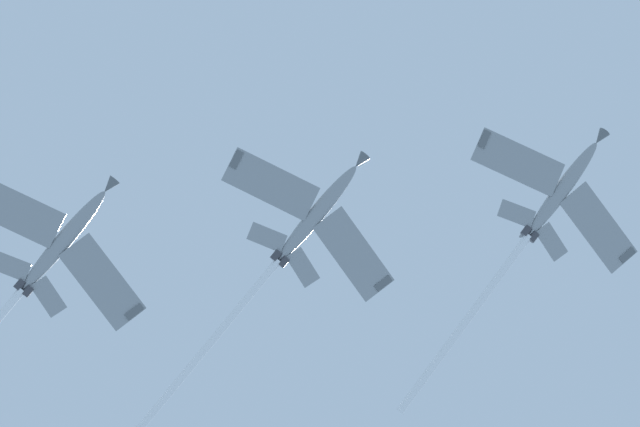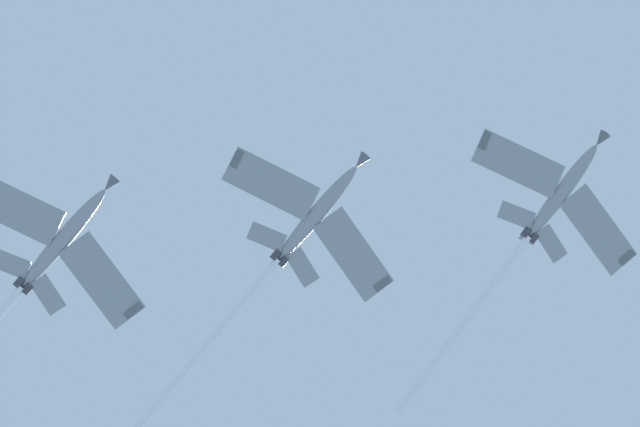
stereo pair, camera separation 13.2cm
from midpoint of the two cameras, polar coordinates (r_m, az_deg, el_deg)
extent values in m
ellipsoid|color=gray|center=(133.25, 10.55, 0.99)|extent=(11.48, 6.51, 4.54)
cone|color=#595E60|center=(135.33, 12.16, 3.18)|extent=(2.20, 1.88, 1.59)
ellipsoid|color=black|center=(134.42, 10.97, 1.65)|extent=(3.09, 2.15, 1.62)
cube|color=gray|center=(134.17, 12.06, -0.70)|extent=(5.19, 9.51, 1.16)
cube|color=#595E60|center=(135.29, 13.26, -1.88)|extent=(1.87, 1.03, 0.60)
cube|color=gray|center=(131.88, 8.65, 2.17)|extent=(8.41, 9.21, 1.16)
cube|color=#595E60|center=(131.25, 7.20, 3.19)|extent=(1.81, 1.66, 0.60)
cube|color=gray|center=(132.41, 10.06, -1.31)|extent=(2.21, 3.79, 0.64)
cube|color=gray|center=(131.42, 8.57, -0.07)|extent=(3.76, 3.84, 0.64)
cube|color=#595E60|center=(133.27, 9.17, -0.66)|extent=(2.85, 1.46, 3.34)
cylinder|color=#38383D|center=(131.70, 9.28, -1.08)|extent=(1.41, 1.22, 1.04)
cylinder|color=#38383D|center=(131.50, 8.98, -0.84)|extent=(1.41, 1.22, 1.04)
cylinder|color=white|center=(129.30, 6.30, -4.80)|extent=(19.54, 9.72, 6.65)
ellipsoid|color=gray|center=(126.95, -0.15, 0.02)|extent=(11.63, 6.20, 4.22)
cone|color=#595E60|center=(128.05, 1.76, 2.29)|extent=(2.17, 1.83, 1.55)
ellipsoid|color=black|center=(127.85, 0.41, 0.72)|extent=(3.09, 2.08, 1.55)
cube|color=gray|center=(127.31, 1.44, -1.80)|extent=(4.94, 9.45, 1.06)
cube|color=#595E60|center=(127.98, 2.72, -3.09)|extent=(1.87, 0.98, 0.55)
cube|color=gray|center=(126.39, -2.18, 1.31)|extent=(8.27, 9.31, 1.06)
cube|color=#595E60|center=(126.35, -3.69, 2.41)|extent=(1.84, 1.63, 0.55)
cube|color=gray|center=(126.57, -0.81, -2.37)|extent=(2.11, 3.75, 0.59)
cube|color=gray|center=(126.17, -2.37, -1.03)|extent=(3.72, 3.88, 0.59)
cube|color=#595E60|center=(127.76, -1.61, -1.65)|extent=(2.83, 1.35, 3.30)
cylinder|color=#38383D|center=(126.21, -1.66, -2.11)|extent=(1.39, 1.19, 1.02)
cylinder|color=#38383D|center=(126.13, -1.97, -1.85)|extent=(1.39, 1.19, 1.02)
cylinder|color=white|center=(125.62, -5.43, -6.25)|extent=(22.00, 10.02, 6.57)
ellipsoid|color=gray|center=(125.14, -11.18, -1.07)|extent=(11.54, 6.31, 4.56)
cone|color=#595E60|center=(125.53, -9.22, 1.27)|extent=(2.19, 1.85, 1.59)
ellipsoid|color=black|center=(125.83, -10.56, -0.35)|extent=(3.09, 2.11, 1.63)
cube|color=gray|center=(124.87, -9.55, -2.91)|extent=(5.03, 9.47, 1.17)
cube|color=#595E60|center=(125.02, -8.20, -4.22)|extent=(1.86, 1.00, 0.60)
cube|color=gray|center=(125.40, -13.27, 0.21)|extent=(8.31, 9.26, 1.17)
cube|color=gray|center=(124.99, -11.86, -3.49)|extent=(2.14, 3.77, 0.64)
cube|color=gray|center=(125.22, -13.45, -2.15)|extent=(3.73, 3.86, 0.64)
cube|color=#595E60|center=(126.48, -12.57, -2.77)|extent=(2.88, 1.41, 3.35)
cylinder|color=#38383D|center=(124.98, -12.74, -3.23)|extent=(1.40, 1.21, 1.04)
cylinder|color=#38383D|center=(125.02, -13.05, -2.97)|extent=(1.40, 1.21, 1.04)
camera|label=1|loc=(0.07, 89.97, -0.22)|focal=73.11mm
camera|label=2|loc=(0.07, -90.03, 0.22)|focal=73.11mm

